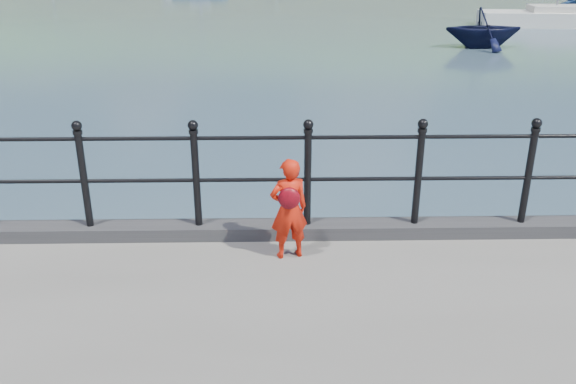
{
  "coord_description": "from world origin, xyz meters",
  "views": [
    {
      "loc": [
        0.26,
        -6.26,
        4.09
      ],
      "look_at": [
        0.39,
        -0.2,
        1.55
      ],
      "focal_mm": 38.0,
      "sensor_mm": 36.0,
      "label": 1
    }
  ],
  "objects_px": {
    "launch_navy": "(484,28)",
    "child": "(289,208)",
    "railing": "(252,167)",
    "sailboat_near": "(555,19)"
  },
  "relations": [
    {
      "from": "railing",
      "to": "child",
      "type": "xyz_separation_m",
      "value": [
        0.39,
        -0.48,
        -0.28
      ]
    },
    {
      "from": "launch_navy",
      "to": "child",
      "type": "bearing_deg",
      "value": 155.23
    },
    {
      "from": "railing",
      "to": "launch_navy",
      "type": "distance_m",
      "value": 20.3
    },
    {
      "from": "railing",
      "to": "child",
      "type": "bearing_deg",
      "value": -50.92
    },
    {
      "from": "sailboat_near",
      "to": "railing",
      "type": "bearing_deg",
      "value": -114.49
    },
    {
      "from": "railing",
      "to": "sailboat_near",
      "type": "height_order",
      "value": "sailboat_near"
    },
    {
      "from": "railing",
      "to": "sailboat_near",
      "type": "xyz_separation_m",
      "value": [
        14.1,
        24.68,
        -1.48
      ]
    },
    {
      "from": "sailboat_near",
      "to": "child",
      "type": "bearing_deg",
      "value": -113.35
    },
    {
      "from": "child",
      "to": "launch_navy",
      "type": "bearing_deg",
      "value": -128.62
    },
    {
      "from": "railing",
      "to": "sailboat_near",
      "type": "distance_m",
      "value": 28.46
    }
  ]
}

